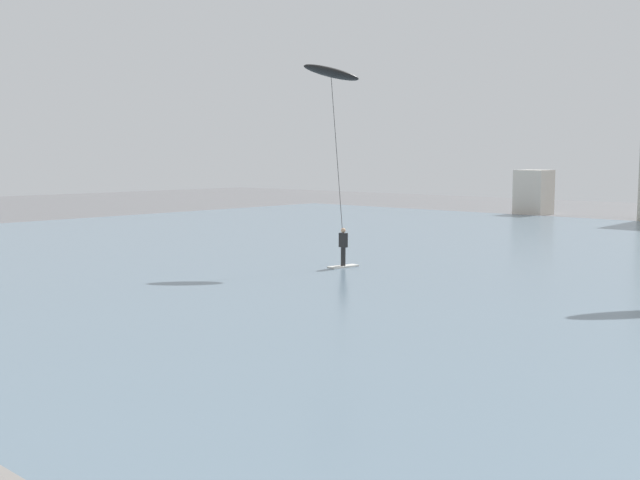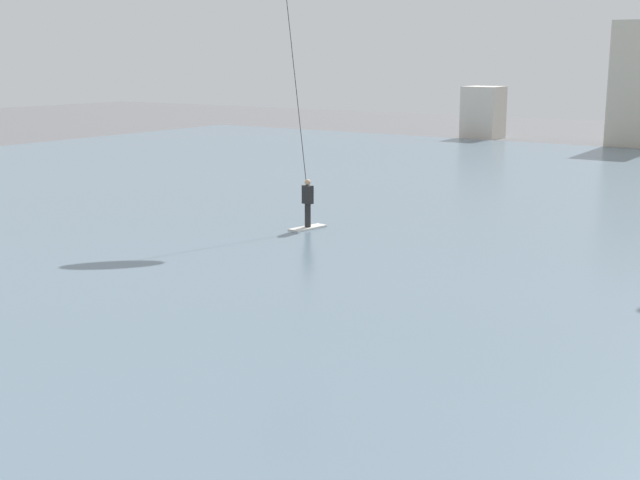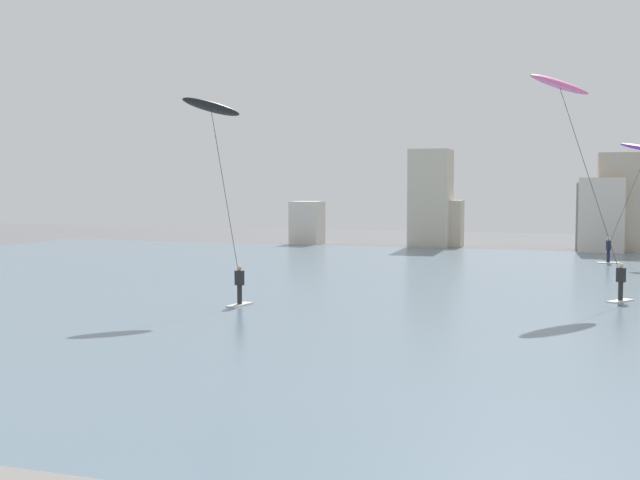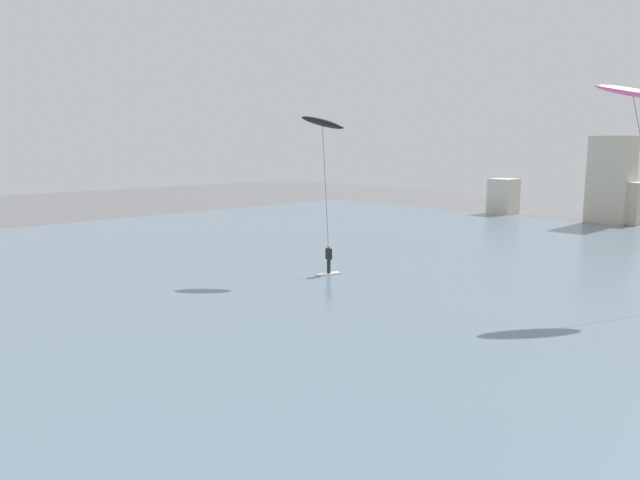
{
  "view_description": "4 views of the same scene",
  "coord_description": "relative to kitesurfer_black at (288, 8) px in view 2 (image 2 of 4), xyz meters",
  "views": [
    {
      "loc": [
        10.52,
        -0.45,
        4.68
      ],
      "look_at": [
        -1.65,
        12.83,
        2.74
      ],
      "focal_mm": 43.06,
      "sensor_mm": 36.0,
      "label": 1
    },
    {
      "loc": [
        5.45,
        1.41,
        5.62
      ],
      "look_at": [
        -3.72,
        14.8,
        2.11
      ],
      "focal_mm": 47.32,
      "sensor_mm": 36.0,
      "label": 2
    },
    {
      "loc": [
        2.73,
        -5.65,
        5.02
      ],
      "look_at": [
        -3.05,
        12.11,
        3.72
      ],
      "focal_mm": 44.03,
      "sensor_mm": 36.0,
      "label": 3
    },
    {
      "loc": [
        12.36,
        1.55,
        7.12
      ],
      "look_at": [
        -2.06,
        15.22,
        3.91
      ],
      "focal_mm": 33.11,
      "sensor_mm": 36.0,
      "label": 4
    }
  ],
  "objects": [
    {
      "name": "kitesurfer_black",
      "position": [
        0.0,
        0.0,
        0.0
      ],
      "size": [
        3.41,
        3.02,
        8.84
      ],
      "color": "silver",
      "rests_on": "water_bay"
    }
  ]
}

